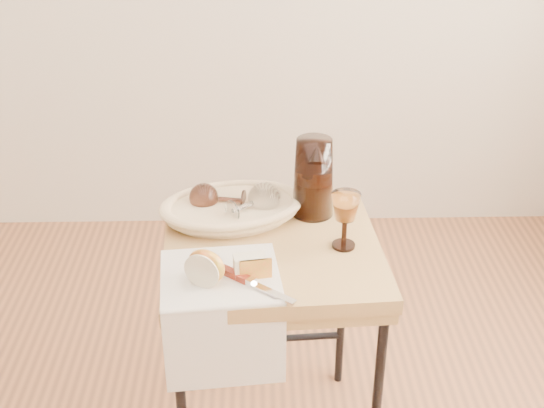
{
  "coord_description": "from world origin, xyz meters",
  "views": [
    {
      "loc": [
        0.4,
        -1.0,
        1.61
      ],
      "look_at": [
        0.43,
        0.49,
        0.79
      ],
      "focal_mm": 47.79,
      "sensor_mm": 36.0,
      "label": 1
    }
  ],
  "objects_px": {
    "bread_basket": "(232,210)",
    "table_knife": "(254,283)",
    "apple_half": "(206,266)",
    "wine_goblet": "(345,220)",
    "goblet_lying_b": "(251,204)",
    "side_table": "(272,349)",
    "goblet_lying_a": "(221,199)",
    "pitcher": "(313,177)",
    "tea_towel": "(220,276)"
  },
  "relations": [
    {
      "from": "apple_half",
      "to": "table_knife",
      "type": "xyz_separation_m",
      "value": [
        0.11,
        -0.02,
        -0.03
      ]
    },
    {
      "from": "goblet_lying_b",
      "to": "wine_goblet",
      "type": "bearing_deg",
      "value": -67.3
    },
    {
      "from": "wine_goblet",
      "to": "apple_half",
      "type": "bearing_deg",
      "value": -154.87
    },
    {
      "from": "table_knife",
      "to": "side_table",
      "type": "bearing_deg",
      "value": 115.87
    },
    {
      "from": "side_table",
      "to": "wine_goblet",
      "type": "distance_m",
      "value": 0.45
    },
    {
      "from": "bread_basket",
      "to": "apple_half",
      "type": "height_order",
      "value": "apple_half"
    },
    {
      "from": "goblet_lying_a",
      "to": "wine_goblet",
      "type": "height_order",
      "value": "wine_goblet"
    },
    {
      "from": "goblet_lying_b",
      "to": "table_knife",
      "type": "height_order",
      "value": "goblet_lying_b"
    },
    {
      "from": "apple_half",
      "to": "wine_goblet",
      "type": "bearing_deg",
      "value": 49.02
    },
    {
      "from": "side_table",
      "to": "wine_goblet",
      "type": "xyz_separation_m",
      "value": [
        0.17,
        -0.02,
        0.41
      ]
    },
    {
      "from": "wine_goblet",
      "to": "goblet_lying_a",
      "type": "bearing_deg",
      "value": 152.6
    },
    {
      "from": "side_table",
      "to": "pitcher",
      "type": "distance_m",
      "value": 0.48
    },
    {
      "from": "tea_towel",
      "to": "table_knife",
      "type": "bearing_deg",
      "value": -37.12
    },
    {
      "from": "side_table",
      "to": "apple_half",
      "type": "height_order",
      "value": "apple_half"
    },
    {
      "from": "pitcher",
      "to": "table_knife",
      "type": "relative_size",
      "value": 1.23
    },
    {
      "from": "tea_towel",
      "to": "wine_goblet",
      "type": "distance_m",
      "value": 0.33
    },
    {
      "from": "bread_basket",
      "to": "goblet_lying_a",
      "type": "distance_m",
      "value": 0.04
    },
    {
      "from": "bread_basket",
      "to": "table_knife",
      "type": "distance_m",
      "value": 0.32
    },
    {
      "from": "bread_basket",
      "to": "wine_goblet",
      "type": "relative_size",
      "value": 2.26
    },
    {
      "from": "wine_goblet",
      "to": "apple_half",
      "type": "distance_m",
      "value": 0.36
    },
    {
      "from": "bread_basket",
      "to": "goblet_lying_b",
      "type": "distance_m",
      "value": 0.06
    },
    {
      "from": "bread_basket",
      "to": "side_table",
      "type": "bearing_deg",
      "value": -63.88
    },
    {
      "from": "bread_basket",
      "to": "pitcher",
      "type": "height_order",
      "value": "pitcher"
    },
    {
      "from": "pitcher",
      "to": "side_table",
      "type": "bearing_deg",
      "value": -123.38
    },
    {
      "from": "side_table",
      "to": "tea_towel",
      "type": "relative_size",
      "value": 2.49
    },
    {
      "from": "side_table",
      "to": "bread_basket",
      "type": "bearing_deg",
      "value": 129.3
    },
    {
      "from": "tea_towel",
      "to": "goblet_lying_a",
      "type": "relative_size",
      "value": 2.14
    },
    {
      "from": "wine_goblet",
      "to": "tea_towel",
      "type": "bearing_deg",
      "value": -157.17
    },
    {
      "from": "bread_basket",
      "to": "goblet_lying_b",
      "type": "height_order",
      "value": "goblet_lying_b"
    },
    {
      "from": "side_table",
      "to": "bread_basket",
      "type": "xyz_separation_m",
      "value": [
        -0.1,
        0.12,
        0.36
      ]
    },
    {
      "from": "tea_towel",
      "to": "goblet_lying_b",
      "type": "relative_size",
      "value": 1.94
    },
    {
      "from": "goblet_lying_b",
      "to": "wine_goblet",
      "type": "relative_size",
      "value": 0.95
    },
    {
      "from": "bread_basket",
      "to": "goblet_lying_b",
      "type": "bearing_deg",
      "value": -34.98
    },
    {
      "from": "bread_basket",
      "to": "wine_goblet",
      "type": "distance_m",
      "value": 0.31
    },
    {
      "from": "side_table",
      "to": "bread_basket",
      "type": "height_order",
      "value": "bread_basket"
    },
    {
      "from": "side_table",
      "to": "pitcher",
      "type": "xyz_separation_m",
      "value": [
        0.11,
        0.15,
        0.44
      ]
    },
    {
      "from": "side_table",
      "to": "goblet_lying_a",
      "type": "distance_m",
      "value": 0.43
    },
    {
      "from": "side_table",
      "to": "goblet_lying_b",
      "type": "height_order",
      "value": "goblet_lying_b"
    },
    {
      "from": "side_table",
      "to": "apple_half",
      "type": "xyz_separation_m",
      "value": [
        -0.15,
        -0.17,
        0.38
      ]
    },
    {
      "from": "side_table",
      "to": "apple_half",
      "type": "bearing_deg",
      "value": -130.92
    },
    {
      "from": "goblet_lying_a",
      "to": "apple_half",
      "type": "relative_size",
      "value": 1.39
    },
    {
      "from": "table_knife",
      "to": "bread_basket",
      "type": "bearing_deg",
      "value": 139.02
    },
    {
      "from": "side_table",
      "to": "pitcher",
      "type": "relative_size",
      "value": 2.68
    },
    {
      "from": "side_table",
      "to": "tea_towel",
      "type": "distance_m",
      "value": 0.39
    },
    {
      "from": "tea_towel",
      "to": "bread_basket",
      "type": "bearing_deg",
      "value": 79.58
    },
    {
      "from": "side_table",
      "to": "wine_goblet",
      "type": "height_order",
      "value": "wine_goblet"
    },
    {
      "from": "goblet_lying_b",
      "to": "wine_goblet",
      "type": "distance_m",
      "value": 0.26
    },
    {
      "from": "bread_basket",
      "to": "table_knife",
      "type": "relative_size",
      "value": 1.62
    },
    {
      "from": "side_table",
      "to": "table_knife",
      "type": "bearing_deg",
      "value": -103.18
    },
    {
      "from": "pitcher",
      "to": "goblet_lying_a",
      "type": "bearing_deg",
      "value": -173.96
    }
  ]
}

